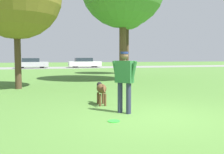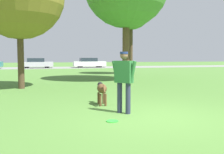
{
  "view_description": "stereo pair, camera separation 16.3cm",
  "coord_description": "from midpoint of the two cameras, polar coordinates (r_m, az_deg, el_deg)",
  "views": [
    {
      "loc": [
        -2.68,
        -5.8,
        1.48
      ],
      "look_at": [
        -0.69,
        1.22,
        0.9
      ],
      "focal_mm": 42.0,
      "sensor_mm": 36.0,
      "label": 1
    },
    {
      "loc": [
        -2.53,
        -5.85,
        1.48
      ],
      "look_at": [
        -0.69,
        1.22,
        0.9
      ],
      "focal_mm": 42.0,
      "sensor_mm": 36.0,
      "label": 2
    }
  ],
  "objects": [
    {
      "name": "dog",
      "position": [
        7.99,
        -2.93,
        -2.71
      ],
      "size": [
        0.32,
        1.01,
        0.67
      ],
      "rotation": [
        0.0,
        0.0,
        1.51
      ],
      "color": "brown",
      "rests_on": "ground_plane"
    },
    {
      "name": "parked_car_silver",
      "position": [
        34.47,
        -17.24,
        2.89
      ],
      "size": [
        4.02,
        1.91,
        1.26
      ],
      "rotation": [
        0.0,
        0.0,
        0.02
      ],
      "color": "#B7B7BC",
      "rests_on": "ground_plane"
    },
    {
      "name": "person",
      "position": [
        6.75,
        2.02,
        0.01
      ],
      "size": [
        0.55,
        0.59,
        1.6
      ],
      "rotation": [
        0.0,
        0.0,
        -0.83
      ],
      "color": "#2D334C",
      "rests_on": "ground_plane"
    },
    {
      "name": "frisbee",
      "position": [
        6.03,
        -0.41,
        -9.57
      ],
      "size": [
        0.28,
        0.28,
        0.02
      ],
      "color": "#33D838",
      "rests_on": "ground_plane"
    },
    {
      "name": "parked_car_white",
      "position": [
        35.11,
        -6.15,
        3.1
      ],
      "size": [
        4.26,
        1.76,
        1.29
      ],
      "rotation": [
        0.0,
        0.0,
        0.0
      ],
      "color": "white",
      "rests_on": "ground_plane"
    },
    {
      "name": "far_road_strip",
      "position": [
        34.91,
        -11.57,
        2.0
      ],
      "size": [
        120.0,
        6.0,
        0.01
      ],
      "color": "gray",
      "rests_on": "ground_plane"
    },
    {
      "name": "ground_plane",
      "position": [
        6.55,
        8.12,
        -8.56
      ],
      "size": [
        120.0,
        120.0,
        0.0
      ],
      "primitive_type": "plane",
      "color": "#4C7A33"
    },
    {
      "name": "tree_far_right",
      "position": [
        21.96,
        3.12,
        14.49
      ],
      "size": [
        3.33,
        3.33,
        6.98
      ],
      "color": "#4C3826",
      "rests_on": "ground_plane"
    }
  ]
}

